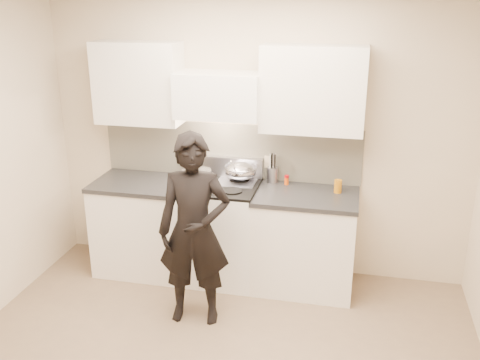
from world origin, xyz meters
The scene contains 10 objects.
room_shell centered at (-0.06, 0.37, 1.60)m, with size 4.04×3.54×2.70m.
stove centered at (-0.30, 1.42, 0.47)m, with size 0.76×0.65×0.96m.
counter_right centered at (0.53, 1.43, 0.46)m, with size 0.92×0.67×0.92m.
counter_left centered at (-1.08, 1.43, 0.46)m, with size 0.82×0.67×0.92m.
wok centered at (-0.11, 1.57, 1.04)m, with size 0.31×0.38×0.25m.
stock_pot centered at (-0.43, 1.28, 1.04)m, with size 0.33×0.31×0.16m.
utensil_crock centered at (0.18, 1.67, 1.01)m, with size 0.10×0.10×0.28m.
spice_jar centered at (0.32, 1.63, 0.97)m, with size 0.04×0.04×0.09m.
oil_glass centered at (0.80, 1.52, 0.98)m, with size 0.07×0.07×0.12m.
person centered at (-0.30, 0.69, 0.81)m, with size 0.59×0.39×1.61m, color black.
Camera 1 is at (0.92, -3.05, 2.63)m, focal length 40.00 mm.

